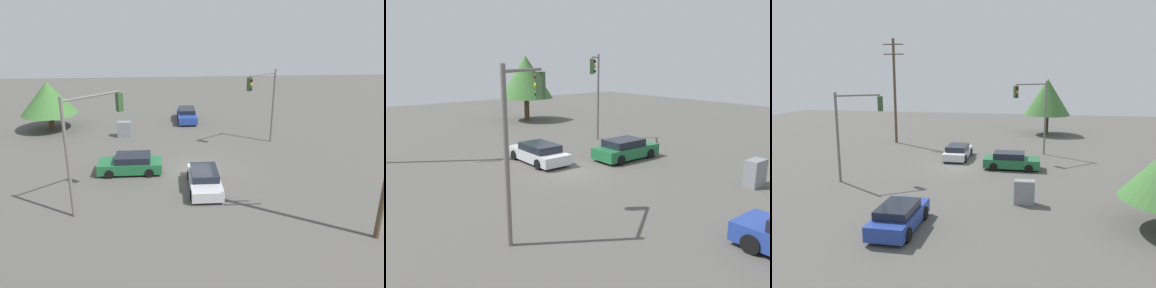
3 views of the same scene
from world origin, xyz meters
TOP-DOWN VIEW (x-y plane):
  - ground_plane at (0.00, 0.00)m, footprint 80.00×80.00m
  - sedan_silver at (-0.45, 2.82)m, footprint 2.05×4.61m
  - sedan_green at (4.46, -0.00)m, footprint 4.40×2.05m
  - traffic_signal_main at (-6.14, -5.13)m, footprint 2.80×2.03m
  - traffic_signal_cross at (6.14, 4.90)m, footprint 2.93×2.65m
  - electrical_cabinet at (5.72, -8.02)m, footprint 1.18×0.67m
  - tree_right at (7.67, 17.88)m, footprint 5.58×5.58m

SIDE VIEW (x-z plane):
  - ground_plane at x=0.00m, z-range 0.00..0.00m
  - sedan_silver at x=-0.45m, z-range -0.01..1.22m
  - sedan_green at x=4.46m, z-range -0.02..1.32m
  - electrical_cabinet at x=5.72m, z-range 0.00..1.42m
  - traffic_signal_main at x=-6.14m, z-range 1.12..7.38m
  - tree_right at x=7.67m, z-range 1.18..7.99m
  - traffic_signal_cross at x=6.14m, z-range 1.22..8.01m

